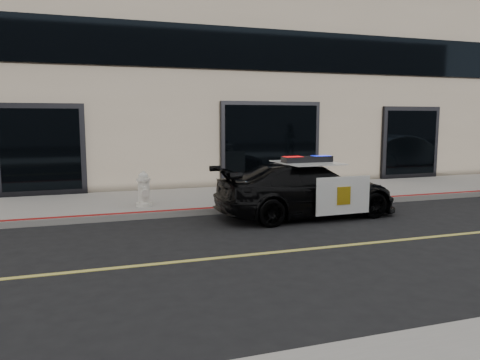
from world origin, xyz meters
name	(u,v)px	position (x,y,z in m)	size (l,w,h in m)	color
ground	(449,235)	(0.00, 0.00, 0.00)	(120.00, 120.00, 0.00)	black
sidewalk_n	(322,193)	(0.00, 5.25, 0.07)	(60.00, 3.50, 0.15)	gray
building_n	(261,24)	(0.00, 10.50, 6.00)	(60.00, 7.00, 12.00)	#756856
police_car	(307,189)	(-1.87, 2.60, 0.65)	(2.17, 4.51, 1.44)	black
fire_hydrant	(144,190)	(-5.49, 4.33, 0.56)	(0.40, 0.55, 0.88)	white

